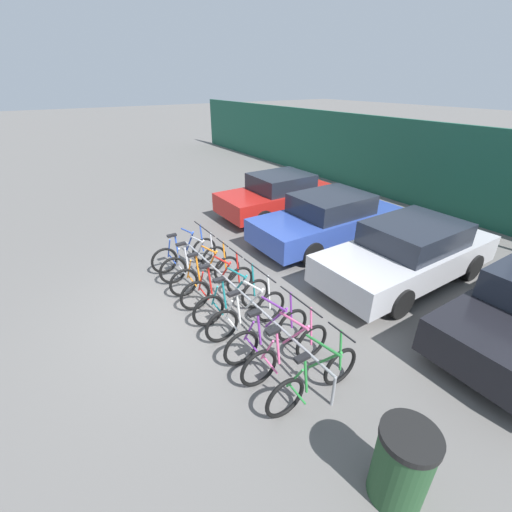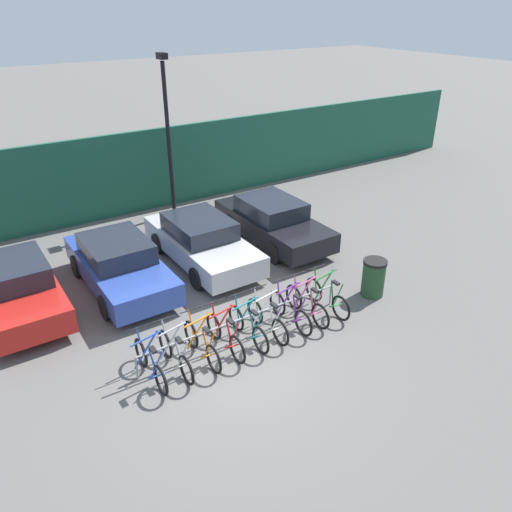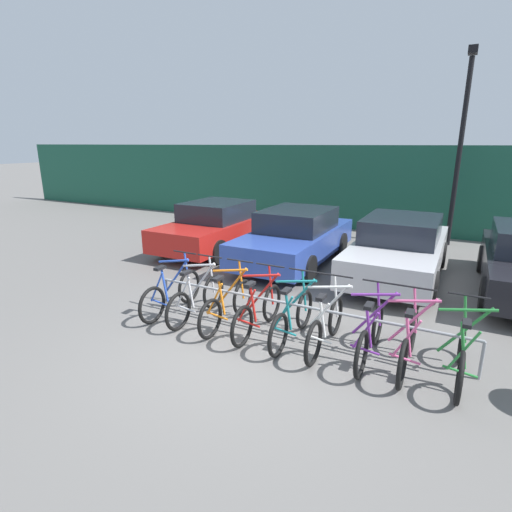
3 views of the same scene
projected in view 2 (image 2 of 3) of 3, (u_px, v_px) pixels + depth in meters
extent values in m
plane|color=#605E5B|center=(235.00, 363.00, 10.91)|extent=(120.00, 120.00, 0.00)
cube|color=#19513D|center=(93.00, 180.00, 17.29)|extent=(36.00, 0.16, 2.96)
cylinder|color=gray|center=(244.00, 318.00, 11.48)|extent=(5.26, 0.04, 0.04)
cylinder|color=gray|center=(137.00, 368.00, 10.33)|extent=(0.04, 0.04, 0.55)
cylinder|color=gray|center=(330.00, 295.00, 12.88)|extent=(0.04, 0.04, 0.55)
torus|color=black|center=(161.00, 380.00, 9.92)|extent=(0.06, 0.66, 0.66)
torus|color=black|center=(141.00, 353.00, 10.70)|extent=(0.06, 0.66, 0.66)
cylinder|color=#284CB7|center=(146.00, 350.00, 10.28)|extent=(0.60, 0.04, 0.76)
cylinder|color=#284CB7|center=(146.00, 339.00, 10.10)|extent=(0.68, 0.04, 0.16)
cylinder|color=#284CB7|center=(153.00, 361.00, 10.06)|extent=(0.14, 0.04, 0.63)
cylinder|color=#284CB7|center=(157.00, 365.00, 9.90)|extent=(0.32, 0.03, 0.58)
cylinder|color=#284CB7|center=(157.00, 376.00, 10.08)|extent=(0.40, 0.03, 0.08)
cylinder|color=#284CB7|center=(140.00, 341.00, 10.51)|extent=(0.12, 0.04, 0.69)
cylinder|color=black|center=(139.00, 327.00, 10.31)|extent=(0.52, 0.03, 0.03)
cube|color=black|center=(153.00, 350.00, 9.83)|extent=(0.10, 0.22, 0.05)
torus|color=black|center=(186.00, 370.00, 10.19)|extent=(0.06, 0.66, 0.66)
torus|color=black|center=(165.00, 344.00, 10.97)|extent=(0.06, 0.66, 0.66)
cylinder|color=#B7B7BC|center=(171.00, 341.00, 10.55)|extent=(0.60, 0.04, 0.76)
cylinder|color=#B7B7BC|center=(171.00, 330.00, 10.37)|extent=(0.68, 0.04, 0.16)
cylinder|color=#B7B7BC|center=(178.00, 351.00, 10.33)|extent=(0.14, 0.04, 0.63)
cylinder|color=#B7B7BC|center=(182.00, 355.00, 10.17)|extent=(0.32, 0.03, 0.58)
cylinder|color=#B7B7BC|center=(182.00, 366.00, 10.35)|extent=(0.40, 0.03, 0.08)
cylinder|color=#B7B7BC|center=(165.00, 332.00, 10.78)|extent=(0.12, 0.04, 0.69)
cylinder|color=black|center=(164.00, 319.00, 10.59)|extent=(0.52, 0.03, 0.03)
cube|color=black|center=(179.00, 340.00, 10.11)|extent=(0.10, 0.22, 0.05)
torus|color=black|center=(214.00, 359.00, 10.50)|extent=(0.06, 0.66, 0.66)
torus|color=black|center=(191.00, 334.00, 11.28)|extent=(0.06, 0.66, 0.66)
cylinder|color=orange|center=(198.00, 331.00, 10.86)|extent=(0.60, 0.04, 0.76)
cylinder|color=orange|center=(198.00, 320.00, 10.68)|extent=(0.68, 0.04, 0.16)
cylinder|color=orange|center=(205.00, 341.00, 10.64)|extent=(0.14, 0.04, 0.63)
cylinder|color=orange|center=(210.00, 345.00, 10.48)|extent=(0.32, 0.03, 0.58)
cylinder|color=orange|center=(209.00, 355.00, 10.66)|extent=(0.40, 0.03, 0.08)
cylinder|color=orange|center=(191.00, 323.00, 11.09)|extent=(0.12, 0.04, 0.69)
cylinder|color=black|center=(191.00, 310.00, 10.89)|extent=(0.52, 0.03, 0.03)
cube|color=black|center=(207.00, 330.00, 10.42)|extent=(0.10, 0.22, 0.05)
torus|color=black|center=(237.00, 350.00, 10.79)|extent=(0.06, 0.66, 0.66)
torus|color=black|center=(214.00, 326.00, 11.57)|extent=(0.06, 0.66, 0.66)
cylinder|color=red|center=(221.00, 322.00, 11.15)|extent=(0.60, 0.04, 0.76)
cylinder|color=red|center=(222.00, 312.00, 10.97)|extent=(0.68, 0.04, 0.16)
cylinder|color=red|center=(229.00, 332.00, 10.92)|extent=(0.14, 0.04, 0.63)
cylinder|color=red|center=(234.00, 336.00, 10.77)|extent=(0.32, 0.03, 0.58)
cylinder|color=red|center=(233.00, 346.00, 10.95)|extent=(0.40, 0.03, 0.08)
cylinder|color=red|center=(214.00, 315.00, 11.38)|extent=(0.12, 0.04, 0.69)
cylinder|color=black|center=(214.00, 302.00, 11.18)|extent=(0.52, 0.03, 0.03)
cube|color=black|center=(231.00, 321.00, 10.70)|extent=(0.10, 0.22, 0.05)
torus|color=black|center=(261.00, 340.00, 11.08)|extent=(0.06, 0.66, 0.66)
torus|color=black|center=(236.00, 318.00, 11.86)|extent=(0.06, 0.66, 0.66)
cylinder|color=#197A7F|center=(244.00, 314.00, 11.44)|extent=(0.60, 0.04, 0.76)
cylinder|color=#197A7F|center=(245.00, 304.00, 11.26)|extent=(0.68, 0.04, 0.16)
cylinder|color=#197A7F|center=(252.00, 323.00, 11.22)|extent=(0.14, 0.04, 0.63)
cylinder|color=#197A7F|center=(257.00, 327.00, 11.06)|extent=(0.32, 0.03, 0.58)
cylinder|color=#197A7F|center=(256.00, 337.00, 11.24)|extent=(0.40, 0.03, 0.08)
cylinder|color=#197A7F|center=(237.00, 307.00, 11.67)|extent=(0.12, 0.04, 0.69)
cylinder|color=black|center=(238.00, 294.00, 11.47)|extent=(0.52, 0.03, 0.03)
cube|color=black|center=(254.00, 313.00, 10.99)|extent=(0.10, 0.22, 0.05)
torus|color=black|center=(280.00, 333.00, 11.34)|extent=(0.06, 0.66, 0.66)
torus|color=black|center=(255.00, 311.00, 12.12)|extent=(0.06, 0.66, 0.66)
cylinder|color=silver|center=(264.00, 307.00, 11.70)|extent=(0.60, 0.04, 0.76)
cylinder|color=silver|center=(265.00, 297.00, 11.52)|extent=(0.68, 0.04, 0.16)
cylinder|color=silver|center=(272.00, 316.00, 11.48)|extent=(0.14, 0.04, 0.63)
cylinder|color=silver|center=(277.00, 319.00, 11.32)|extent=(0.32, 0.03, 0.58)
cylinder|color=silver|center=(275.00, 329.00, 11.50)|extent=(0.40, 0.03, 0.08)
cylinder|color=silver|center=(256.00, 300.00, 11.93)|extent=(0.12, 0.04, 0.69)
cylinder|color=black|center=(257.00, 287.00, 11.73)|extent=(0.52, 0.03, 0.03)
cube|color=black|center=(274.00, 305.00, 11.26)|extent=(0.10, 0.22, 0.05)
torus|color=black|center=(303.00, 323.00, 11.67)|extent=(0.06, 0.66, 0.66)
torus|color=black|center=(277.00, 303.00, 12.45)|extent=(0.06, 0.66, 0.66)
cylinder|color=#752D99|center=(286.00, 299.00, 12.03)|extent=(0.60, 0.04, 0.76)
cylinder|color=#752D99|center=(288.00, 289.00, 11.85)|extent=(0.68, 0.04, 0.16)
cylinder|color=#752D99|center=(295.00, 307.00, 11.80)|extent=(0.14, 0.04, 0.63)
cylinder|color=#752D99|center=(300.00, 310.00, 11.65)|extent=(0.32, 0.03, 0.58)
cylinder|color=#752D99|center=(298.00, 320.00, 11.83)|extent=(0.40, 0.03, 0.08)
cylinder|color=#752D99|center=(279.00, 292.00, 12.26)|extent=(0.12, 0.04, 0.69)
cylinder|color=black|center=(280.00, 280.00, 12.06)|extent=(0.52, 0.03, 0.03)
cube|color=black|center=(298.00, 297.00, 11.58)|extent=(0.10, 0.22, 0.05)
torus|color=black|center=(320.00, 316.00, 11.92)|extent=(0.06, 0.66, 0.66)
torus|color=black|center=(294.00, 297.00, 12.70)|extent=(0.06, 0.66, 0.66)
cylinder|color=#E55993|center=(303.00, 292.00, 12.28)|extent=(0.60, 0.04, 0.76)
cylinder|color=#E55993|center=(305.00, 283.00, 12.10)|extent=(0.68, 0.04, 0.16)
cylinder|color=#E55993|center=(312.00, 301.00, 12.06)|extent=(0.14, 0.04, 0.63)
cylinder|color=#E55993|center=(317.00, 304.00, 11.90)|extent=(0.32, 0.03, 0.58)
cylinder|color=#E55993|center=(315.00, 313.00, 12.08)|extent=(0.40, 0.03, 0.08)
cylinder|color=#E55993|center=(295.00, 286.00, 12.51)|extent=(0.12, 0.04, 0.69)
cylinder|color=black|center=(297.00, 274.00, 12.31)|extent=(0.52, 0.03, 0.03)
cube|color=black|center=(315.00, 290.00, 11.83)|extent=(0.10, 0.22, 0.05)
torus|color=black|center=(341.00, 308.00, 12.23)|extent=(0.06, 0.66, 0.66)
torus|color=black|center=(314.00, 290.00, 13.01)|extent=(0.06, 0.66, 0.66)
cylinder|color=#288438|center=(324.00, 285.00, 12.59)|extent=(0.60, 0.04, 0.76)
cylinder|color=#288438|center=(326.00, 275.00, 12.41)|extent=(0.68, 0.04, 0.16)
cylinder|color=#288438|center=(332.00, 293.00, 12.37)|extent=(0.14, 0.04, 0.63)
cylinder|color=#288438|center=(338.00, 296.00, 12.21)|extent=(0.32, 0.03, 0.58)
cylinder|color=#288438|center=(335.00, 305.00, 12.39)|extent=(0.40, 0.03, 0.08)
cylinder|color=#288438|center=(315.00, 279.00, 12.82)|extent=(0.12, 0.04, 0.69)
cylinder|color=black|center=(317.00, 267.00, 12.63)|extent=(0.52, 0.03, 0.03)
cube|color=black|center=(336.00, 283.00, 12.15)|extent=(0.10, 0.22, 0.05)
cube|color=red|center=(18.00, 293.00, 12.43)|extent=(1.80, 4.10, 0.62)
cube|color=#1E232D|center=(12.00, 271.00, 12.25)|extent=(1.58, 1.89, 0.52)
cylinder|color=black|center=(44.00, 273.00, 13.85)|extent=(0.20, 0.64, 0.64)
cylinder|color=black|center=(67.00, 313.00, 12.08)|extent=(0.20, 0.64, 0.64)
cube|color=#2D479E|center=(120.00, 268.00, 13.54)|extent=(1.80, 4.39, 0.62)
cube|color=#1E232D|center=(116.00, 248.00, 13.36)|extent=(1.58, 2.02, 0.52)
cylinder|color=black|center=(77.00, 266.00, 14.19)|extent=(0.20, 0.64, 0.64)
cylinder|color=black|center=(134.00, 251.00, 15.02)|extent=(0.20, 0.64, 0.64)
cylinder|color=black|center=(106.00, 307.00, 12.29)|extent=(0.20, 0.64, 0.64)
cylinder|color=black|center=(169.00, 288.00, 13.13)|extent=(0.20, 0.64, 0.64)
cube|color=#B7B7BC|center=(202.00, 245.00, 14.84)|extent=(1.80, 4.53, 0.62)
cube|color=#1E232D|center=(199.00, 226.00, 14.66)|extent=(1.58, 2.09, 0.52)
cylinder|color=black|center=(158.00, 243.00, 15.51)|extent=(0.20, 0.64, 0.64)
cylinder|color=black|center=(207.00, 231.00, 16.35)|extent=(0.20, 0.64, 0.64)
cylinder|color=black|center=(197.00, 278.00, 13.56)|extent=(0.20, 0.64, 0.64)
cylinder|color=black|center=(250.00, 262.00, 14.39)|extent=(0.20, 0.64, 0.64)
cube|color=black|center=(273.00, 225.00, 16.17)|extent=(1.80, 4.51, 0.62)
cube|color=#1E232D|center=(271.00, 207.00, 15.99)|extent=(1.58, 2.08, 0.52)
cylinder|color=black|center=(230.00, 224.00, 16.84)|extent=(0.20, 0.64, 0.64)
cylinder|color=black|center=(271.00, 213.00, 17.67)|extent=(0.20, 0.64, 0.64)
cylinder|color=black|center=(274.00, 253.00, 14.89)|extent=(0.20, 0.64, 0.64)
cylinder|color=black|center=(319.00, 240.00, 15.73)|extent=(0.20, 0.64, 0.64)
cylinder|color=black|center=(169.00, 143.00, 17.22)|extent=(0.14, 0.14, 5.31)
cube|color=black|center=(162.00, 56.00, 15.93)|extent=(0.24, 0.44, 0.20)
cylinder|color=#234728|center=(373.00, 279.00, 13.21)|extent=(0.60, 0.60, 0.95)
cylinder|color=black|center=(375.00, 262.00, 12.97)|extent=(0.63, 0.63, 0.08)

